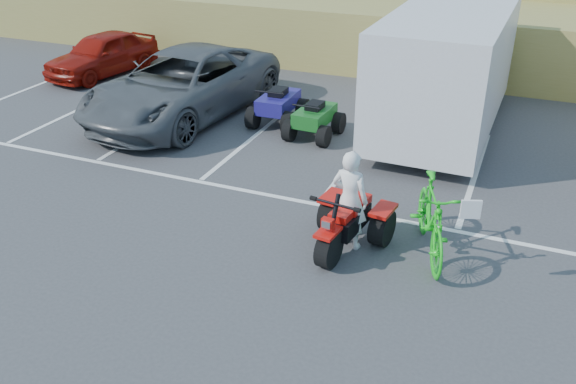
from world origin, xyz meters
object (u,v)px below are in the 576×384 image
at_px(red_trike_atv, 344,249).
at_px(grey_pickup, 183,85).
at_px(cargo_trailer, 446,68).
at_px(red_car, 102,54).
at_px(quad_atv_green, 314,136).
at_px(rider, 350,200).
at_px(quad_atv_blue, 278,123).
at_px(green_dirt_bike, 431,219).

height_order(red_trike_atv, grey_pickup, grey_pickup).
xyz_separation_m(grey_pickup, cargo_trailer, (6.60, 1.55, 0.75)).
bearing_deg(red_car, quad_atv_green, -7.73).
relative_size(rider, quad_atv_blue, 1.11).
height_order(red_trike_atv, rider, rider).
distance_m(grey_pickup, quad_atv_green, 3.88).
xyz_separation_m(rider, red_car, (-10.57, 7.04, -0.21)).
xyz_separation_m(red_trike_atv, red_car, (-10.55, 7.19, 0.68)).
bearing_deg(quad_atv_green, red_car, 165.93).
distance_m(rider, quad_atv_blue, 6.19).
distance_m(green_dirt_bike, cargo_trailer, 6.04).
distance_m(red_car, quad_atv_blue, 7.40).
distance_m(rider, quad_atv_green, 5.18).
distance_m(green_dirt_bike, grey_pickup, 8.61).
distance_m(green_dirt_bike, quad_atv_blue, 6.82).
relative_size(red_car, quad_atv_green, 2.65).
bearing_deg(green_dirt_bike, red_trike_atv, 177.61).
height_order(rider, cargo_trailer, cargo_trailer).
relative_size(green_dirt_bike, quad_atv_blue, 1.40).
bearing_deg(quad_atv_green, rider, -60.55).
height_order(red_trike_atv, red_car, red_car).
height_order(quad_atv_blue, quad_atv_green, quad_atv_blue).
relative_size(rider, grey_pickup, 0.29).
bearing_deg(grey_pickup, quad_atv_blue, 14.82).
distance_m(red_car, quad_atv_green, 8.67).
relative_size(grey_pickup, red_car, 1.56).
height_order(green_dirt_bike, red_car, red_car).
height_order(grey_pickup, quad_atv_green, grey_pickup).
relative_size(cargo_trailer, quad_atv_green, 4.29).
distance_m(cargo_trailer, quad_atv_blue, 4.47).
xyz_separation_m(rider, green_dirt_bike, (1.35, 0.27, -0.22)).
height_order(red_car, cargo_trailer, cargo_trailer).
distance_m(grey_pickup, red_car, 5.11).
bearing_deg(quad_atv_blue, grey_pickup, -172.28).
distance_m(red_trike_atv, quad_atv_blue, 6.24).
bearing_deg(green_dirt_bike, rider, 171.92).
bearing_deg(green_dirt_bike, cargo_trailer, 78.56).
bearing_deg(red_car, rider, -24.64).
height_order(red_car, quad_atv_green, red_car).
relative_size(red_trike_atv, quad_atv_green, 1.15).
xyz_separation_m(red_trike_atv, cargo_trailer, (0.54, 6.33, 1.62)).
relative_size(green_dirt_bike, cargo_trailer, 0.35).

